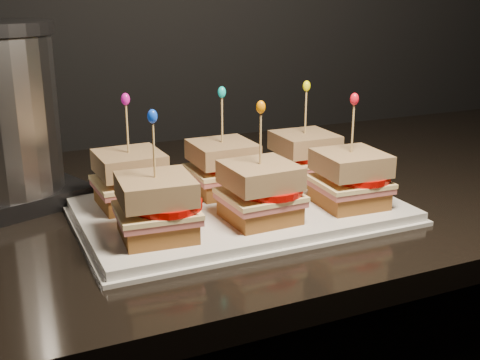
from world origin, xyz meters
name	(u,v)px	position (x,y,z in m)	size (l,w,h in m)	color
granite_slab	(291,190)	(-0.53, 1.64, 0.93)	(2.18, 0.74, 0.03)	black
platter	(240,210)	(-0.68, 1.52, 0.95)	(0.45, 0.28, 0.02)	white
platter_rim	(240,214)	(-0.68, 1.52, 0.95)	(0.46, 0.29, 0.01)	white
sandwich_0_bread_bot	(131,197)	(-0.82, 1.59, 0.97)	(0.09, 0.09, 0.02)	brown
sandwich_0_ham	(131,186)	(-0.82, 1.59, 0.99)	(0.10, 0.09, 0.01)	#B35A58
sandwich_0_cheese	(130,181)	(-0.82, 1.59, 1.00)	(0.10, 0.09, 0.01)	#FFE199
sandwich_0_tomato	(139,176)	(-0.81, 1.58, 1.00)	(0.09, 0.09, 0.01)	#BC0A04
sandwich_0_bread_top	(129,163)	(-0.82, 1.59, 1.02)	(0.09, 0.09, 0.03)	brown
sandwich_0_pick	(127,131)	(-0.82, 1.59, 1.07)	(0.00, 0.00, 0.09)	tan
sandwich_0_frill	(125,99)	(-0.82, 1.59, 1.11)	(0.01, 0.01, 0.02)	#D513A1
sandwich_1_bread_bot	(223,184)	(-0.68, 1.59, 0.97)	(0.09, 0.09, 0.02)	brown
sandwich_1_ham	(223,174)	(-0.68, 1.59, 0.99)	(0.10, 0.09, 0.01)	#B35A58
sandwich_1_cheese	(223,170)	(-0.68, 1.59, 1.00)	(0.10, 0.09, 0.01)	#FFE199
sandwich_1_tomato	(231,165)	(-0.67, 1.58, 1.00)	(0.09, 0.09, 0.01)	#BC0A04
sandwich_1_bread_top	(222,152)	(-0.68, 1.59, 1.02)	(0.09, 0.09, 0.03)	brown
sandwich_1_pick	(222,123)	(-0.68, 1.59, 1.07)	(0.00, 0.00, 0.09)	tan
sandwich_1_frill	(222,92)	(-0.68, 1.59, 1.11)	(0.01, 0.01, 0.02)	#0ABEB5
sandwich_2_bread_bot	(304,173)	(-0.54, 1.59, 0.97)	(0.09, 0.09, 0.02)	brown
sandwich_2_ham	(304,163)	(-0.54, 1.59, 0.99)	(0.10, 0.09, 0.01)	#B35A58
sandwich_2_cheese	(304,159)	(-0.54, 1.59, 1.00)	(0.10, 0.09, 0.01)	#FFE199
sandwich_2_tomato	(313,155)	(-0.53, 1.58, 1.00)	(0.09, 0.09, 0.01)	#BC0A04
sandwich_2_bread_top	(305,143)	(-0.54, 1.59, 1.02)	(0.09, 0.09, 0.03)	brown
sandwich_2_pick	(306,115)	(-0.54, 1.59, 1.07)	(0.00, 0.00, 0.09)	tan
sandwich_2_frill	(307,86)	(-0.54, 1.59, 1.11)	(0.01, 0.01, 0.02)	#F4F60A
sandwich_3_bread_bot	(157,227)	(-0.82, 1.46, 0.97)	(0.09, 0.09, 0.02)	brown
sandwich_3_ham	(157,215)	(-0.82, 1.46, 0.99)	(0.10, 0.09, 0.01)	#B35A58
sandwich_3_cheese	(157,210)	(-0.82, 1.46, 1.00)	(0.10, 0.09, 0.01)	#FFE199
sandwich_3_tomato	(167,204)	(-0.81, 1.45, 1.00)	(0.09, 0.09, 0.01)	#BC0A04
sandwich_3_bread_top	(156,189)	(-0.82, 1.46, 1.02)	(0.09, 0.09, 0.03)	brown
sandwich_3_pick	(154,153)	(-0.82, 1.46, 1.07)	(0.00, 0.00, 0.09)	tan
sandwich_3_frill	(152,116)	(-0.82, 1.46, 1.11)	(0.01, 0.01, 0.02)	blue
sandwich_4_bread_bot	(260,211)	(-0.68, 1.46, 0.97)	(0.09, 0.09, 0.02)	brown
sandwich_4_ham	(260,200)	(-0.68, 1.46, 0.99)	(0.10, 0.09, 0.01)	#B35A58
sandwich_4_cheese	(260,195)	(-0.68, 1.46, 1.00)	(0.10, 0.09, 0.01)	#FFE199
sandwich_4_tomato	(270,189)	(-0.67, 1.45, 1.00)	(0.09, 0.09, 0.01)	#BC0A04
sandwich_4_bread_top	(260,175)	(-0.68, 1.46, 1.02)	(0.09, 0.09, 0.03)	brown
sandwich_4_pick	(260,142)	(-0.68, 1.46, 1.07)	(0.00, 0.00, 0.09)	tan
sandwich_4_frill	(261,107)	(-0.68, 1.46, 1.11)	(0.01, 0.01, 0.02)	orange
sandwich_5_bread_bot	(349,197)	(-0.54, 1.46, 0.97)	(0.09, 0.09, 0.02)	brown
sandwich_5_ham	(349,186)	(-0.54, 1.46, 0.99)	(0.10, 0.09, 0.01)	#B35A58
sandwich_5_cheese	(350,181)	(-0.54, 1.46, 1.00)	(0.10, 0.09, 0.01)	#FFE199
sandwich_5_tomato	(360,176)	(-0.53, 1.45, 1.00)	(0.09, 0.09, 0.01)	#BC0A04
sandwich_5_bread_top	(351,163)	(-0.54, 1.46, 1.02)	(0.09, 0.09, 0.03)	brown
sandwich_5_pick	(353,131)	(-0.54, 1.46, 1.07)	(0.00, 0.00, 0.09)	tan
sandwich_5_frill	(354,99)	(-0.54, 1.46, 1.11)	(0.01, 0.01, 0.02)	red
appliance_base	(7,196)	(-0.98, 1.72, 0.96)	(0.21, 0.17, 0.03)	#262628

